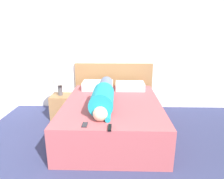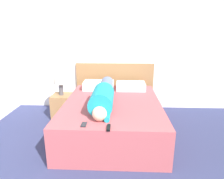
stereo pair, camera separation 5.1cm
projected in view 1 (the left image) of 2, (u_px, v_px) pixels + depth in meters
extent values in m
cube|color=white|center=(122.00, 48.00, 4.19)|extent=(5.90, 0.06, 2.60)
cube|color=#A84C51|center=(112.00, 117.00, 3.33)|extent=(1.54, 1.99, 0.55)
cube|color=olive|center=(114.00, 86.00, 4.36)|extent=(1.66, 0.04, 0.99)
cube|color=olive|center=(61.00, 106.00, 3.93)|extent=(0.36, 0.39, 0.46)
cylinder|color=#4C4C51|center=(60.00, 89.00, 3.83)|extent=(0.08, 0.08, 0.23)
cylinder|color=beige|center=(59.00, 81.00, 3.78)|extent=(0.24, 0.24, 0.12)
sphere|color=#DBB293|center=(100.00, 114.00, 2.54)|extent=(0.19, 0.19, 0.19)
cylinder|color=teal|center=(102.00, 99.00, 2.89)|extent=(0.33, 0.66, 0.33)
cylinder|color=slate|center=(105.00, 88.00, 3.59)|extent=(0.24, 0.78, 0.24)
cylinder|color=teal|center=(108.00, 117.00, 2.60)|extent=(0.07, 0.22, 0.07)
cube|color=white|center=(98.00, 85.00, 3.92)|extent=(0.58, 0.36, 0.15)
cube|color=white|center=(130.00, 86.00, 3.91)|extent=(0.55, 0.36, 0.14)
cube|color=black|center=(110.00, 128.00, 2.36)|extent=(0.04, 0.15, 0.02)
cube|color=black|center=(85.00, 125.00, 2.44)|extent=(0.06, 0.13, 0.01)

